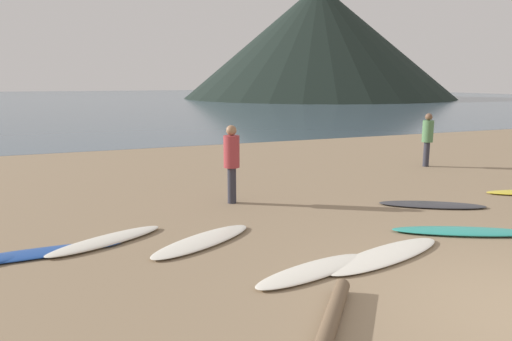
# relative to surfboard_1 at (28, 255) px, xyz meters

# --- Properties ---
(ground_plane) EXTENTS (120.00, 120.00, 0.20)m
(ground_plane) POSITION_rel_surfboard_1_xyz_m (5.25, 5.70, -0.13)
(ground_plane) COLOR #8C7559
(ground_plane) RESTS_ON ground
(ocean_water) EXTENTS (140.00, 100.00, 0.01)m
(ocean_water) POSITION_rel_surfboard_1_xyz_m (5.25, 60.50, -0.03)
(ocean_water) COLOR #475B6B
(ocean_water) RESTS_ON ground
(headland_hill) EXTENTS (37.49, 37.49, 15.48)m
(headland_hill) POSITION_rel_surfboard_1_xyz_m (34.44, 52.69, 7.71)
(headland_hill) COLOR black
(headland_hill) RESTS_ON ground
(surfboard_1) EXTENTS (2.67, 0.57, 0.06)m
(surfboard_1) POSITION_rel_surfboard_1_xyz_m (0.00, 0.00, 0.00)
(surfboard_1) COLOR #1E479E
(surfboard_1) RESTS_ON ground
(surfboard_2) EXTENTS (1.98, 1.28, 0.08)m
(surfboard_2) POSITION_rel_surfboard_1_xyz_m (1.10, 0.18, 0.01)
(surfboard_2) COLOR silver
(surfboard_2) RESTS_ON ground
(surfboard_3) EXTENTS (2.06, 1.50, 0.07)m
(surfboard_3) POSITION_rel_surfboard_1_xyz_m (2.50, -0.40, 0.01)
(surfboard_3) COLOR silver
(surfboard_3) RESTS_ON ground
(surfboard_4) EXTENTS (1.97, 0.96, 0.07)m
(surfboard_4) POSITION_rel_surfboard_1_xyz_m (3.53, -2.09, 0.01)
(surfboard_4) COLOR silver
(surfboard_4) RESTS_ON ground
(surfboard_5) EXTENTS (2.41, 1.18, 0.07)m
(surfboard_5) POSITION_rel_surfboard_1_xyz_m (4.78, -1.99, 0.00)
(surfboard_5) COLOR silver
(surfboard_5) RESTS_ON ground
(surfboard_6) EXTENTS (2.31, 1.49, 0.08)m
(surfboard_6) POSITION_rel_surfboard_1_xyz_m (6.65, -1.60, 0.01)
(surfboard_6) COLOR teal
(surfboard_6) RESTS_ON ground
(surfboard_7) EXTENTS (2.08, 1.54, 0.06)m
(surfboard_7) POSITION_rel_surfboard_1_xyz_m (7.41, -0.03, 0.00)
(surfboard_7) COLOR #333338
(surfboard_7) RESTS_ON ground
(person_0) EXTENTS (0.32, 0.32, 1.56)m
(person_0) POSITION_rel_surfboard_1_xyz_m (10.47, 3.59, 0.89)
(person_0) COLOR #2D2D38
(person_0) RESTS_ON ground
(person_1) EXTENTS (0.33, 0.33, 1.62)m
(person_1) POSITION_rel_surfboard_1_xyz_m (3.75, 1.76, 0.93)
(person_1) COLOR #2D2D38
(person_1) RESTS_ON ground
(driftwood_log) EXTENTS (1.57, 1.82, 0.17)m
(driftwood_log) POSITION_rel_surfboard_1_xyz_m (2.86, -3.58, 0.06)
(driftwood_log) COLOR brown
(driftwood_log) RESTS_ON ground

